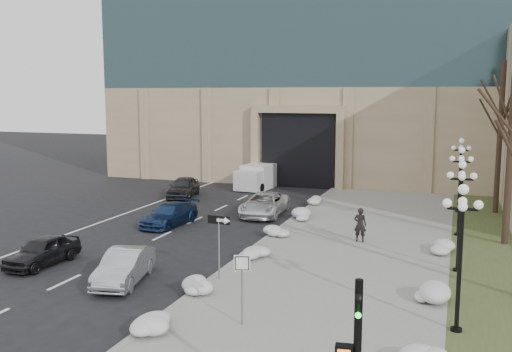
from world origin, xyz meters
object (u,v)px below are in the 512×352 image
(pedestrian, at_px, (360,225))
(keep_sign, at_px, (242,275))
(car_b, at_px, (124,267))
(lamppost_b, at_px, (461,201))
(lamppost_a, at_px, (461,239))
(one_way_sign, at_px, (222,228))
(car_c, at_px, (169,215))
(car_e, at_px, (183,187))
(car_d, at_px, (264,204))
(lamppost_d, at_px, (460,165))
(lamppost_c, at_px, (460,179))
(box_truck, at_px, (261,176))
(car_a, at_px, (43,251))

(pedestrian, xyz_separation_m, keep_sign, (-1.84, -11.74, 0.80))
(car_b, height_order, keep_sign, keep_sign)
(lamppost_b, bearing_deg, lamppost_a, -90.00)
(one_way_sign, distance_m, lamppost_b, 9.89)
(car_b, xyz_separation_m, car_c, (-3.12, 9.61, -0.04))
(car_e, bearing_deg, lamppost_a, -57.13)
(car_b, relative_size, car_e, 0.92)
(car_d, bearing_deg, car_c, -137.83)
(lamppost_d, bearing_deg, one_way_sign, -116.85)
(lamppost_c, bearing_deg, car_b, -135.67)
(car_c, height_order, car_e, car_e)
(car_d, xyz_separation_m, one_way_sign, (2.57, -12.71, 1.53))
(car_d, relative_size, one_way_sign, 1.85)
(pedestrian, distance_m, box_truck, 18.36)
(one_way_sign, distance_m, keep_sign, 4.58)
(car_c, relative_size, lamppost_b, 0.90)
(car_a, distance_m, box_truck, 23.46)
(car_c, relative_size, lamppost_c, 0.90)
(car_c, distance_m, pedestrian, 11.00)
(car_c, height_order, one_way_sign, one_way_sign)
(car_d, bearing_deg, box_truck, 106.14)
(one_way_sign, xyz_separation_m, lamppost_c, (8.81, 10.91, 0.84))
(pedestrian, height_order, one_way_sign, one_way_sign)
(lamppost_b, relative_size, lamppost_c, 1.00)
(car_b, height_order, lamppost_a, lamppost_a)
(car_a, distance_m, pedestrian, 15.04)
(car_e, relative_size, lamppost_d, 0.91)
(car_b, distance_m, car_c, 10.10)
(car_c, bearing_deg, car_e, 117.67)
(car_a, height_order, car_c, car_a)
(box_truck, bearing_deg, car_b, -79.03)
(car_e, bearing_deg, lamppost_d, -10.37)
(lamppost_c, bearing_deg, one_way_sign, -128.94)
(car_b, height_order, lamppost_c, lamppost_c)
(lamppost_c, xyz_separation_m, lamppost_d, (0.00, 6.50, 0.00))
(keep_sign, xyz_separation_m, lamppost_d, (6.49, 21.32, 1.30))
(car_d, xyz_separation_m, lamppost_b, (11.38, -8.31, 2.38))
(one_way_sign, xyz_separation_m, keep_sign, (2.32, -3.92, -0.45))
(car_c, relative_size, one_way_sign, 1.59)
(car_d, xyz_separation_m, keep_sign, (4.89, -16.63, 1.08))
(car_e, relative_size, keep_sign, 1.80)
(box_truck, xyz_separation_m, lamppost_a, (15.10, -25.00, 2.15))
(car_a, bearing_deg, lamppost_a, -3.00)
(lamppost_b, bearing_deg, lamppost_c, 90.00)
(lamppost_b, xyz_separation_m, lamppost_c, (0.00, 6.50, 0.00))
(car_b, relative_size, one_way_sign, 1.49)
(car_a, distance_m, car_e, 17.29)
(box_truck, relative_size, lamppost_d, 1.29)
(keep_sign, xyz_separation_m, lamppost_a, (6.49, 1.82, 1.30))
(car_e, xyz_separation_m, lamppost_a, (18.99, -18.84, 2.33))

